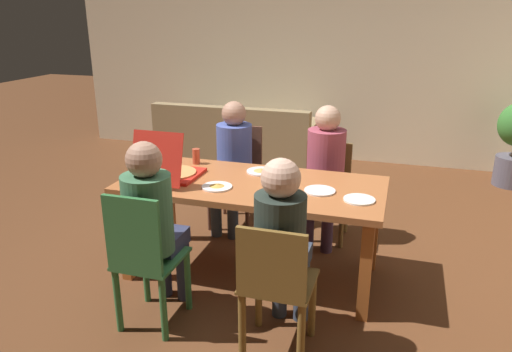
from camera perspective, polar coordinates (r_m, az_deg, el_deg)
ground_plane at (r=3.91m, az=-0.44°, el=-11.26°), size 20.00×20.00×0.00m
back_wall at (r=6.70m, az=8.55°, el=14.42°), size 7.28×0.12×2.93m
dining_table at (r=3.62m, az=-0.47°, el=-2.09°), size 1.94×0.88×0.76m
chair_0 at (r=4.64m, az=-2.10°, el=0.79°), size 0.42×0.45×0.93m
person_0 at (r=4.44m, az=-2.77°, el=2.43°), size 0.33×0.51×1.20m
chair_1 at (r=4.41m, az=8.21°, el=-1.10°), size 0.43×0.38×0.85m
person_1 at (r=4.22m, az=8.09°, el=1.46°), size 0.33×0.49×1.21m
chair_2 at (r=2.86m, az=2.34°, el=-12.86°), size 0.41×0.40×0.87m
person_2 at (r=2.85m, az=3.12°, el=-7.27°), size 0.30×0.52×1.21m
chair_3 at (r=3.14m, az=-12.99°, el=-9.41°), size 0.38×0.42×0.95m
person_3 at (r=3.15m, az=-12.05°, el=-4.75°), size 0.31×0.49×1.23m
pizza_box_0 at (r=3.73m, az=-9.98°, el=0.56°), size 0.39×0.50×0.40m
plate_0 at (r=3.50m, az=-4.62°, el=-1.22°), size 0.22×0.22×0.03m
plate_1 at (r=3.82m, az=0.57°, el=0.59°), size 0.23×0.23×0.03m
plate_2 at (r=3.44m, az=7.50°, el=-1.73°), size 0.22×0.22×0.01m
plate_3 at (r=3.33m, az=12.04°, el=-2.73°), size 0.21×0.21×0.01m
drinking_glass_0 at (r=3.48m, az=2.40°, el=-0.29°), size 0.08×0.08×0.13m
drinking_glass_1 at (r=4.04m, az=-7.05°, el=2.32°), size 0.06×0.06×0.13m
couch at (r=6.51m, az=-2.19°, el=3.94°), size 2.07×0.90×0.82m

